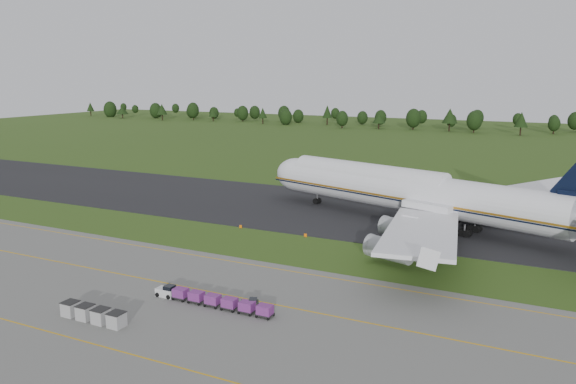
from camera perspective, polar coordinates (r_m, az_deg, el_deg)
The scene contains 10 objects.
ground at distance 97.33m, azimuth -3.60°, elevation -5.21°, with size 600.00×600.00×0.00m, color #2C4815.
apron at distance 71.63m, azimuth -17.45°, elevation -12.09°, with size 300.00×52.00×0.06m, color #61615C.
taxiway at distance 121.59m, azimuth 2.92°, elevation -1.74°, with size 300.00×40.00×0.08m, color black.
apron_markings at distance 76.39m, azimuth -13.80°, elevation -10.33°, with size 300.00×30.20×0.01m.
tree_line at distance 306.41m, azimuth 16.77°, elevation 7.04°, with size 527.63×22.57×11.87m.
aircraft at distance 111.15m, azimuth 13.01°, elevation -0.04°, with size 77.77×72.50×21.84m.
baggage_train at distance 72.06m, azimuth -7.85°, elevation -10.77°, with size 16.93×1.54×1.48m.
utility_cart at distance 70.36m, azimuth -3.92°, elevation -11.46°, with size 2.48×2.06×1.18m.
uld_row at distance 71.02m, azimuth -19.19°, elevation -11.62°, with size 8.97×1.77×1.75m.
edge_markers at distance 103.64m, azimuth -1.62°, elevation -3.98°, with size 13.97×0.30×0.60m.
Camera 1 is at (46.23, -80.85, 28.28)m, focal length 35.00 mm.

